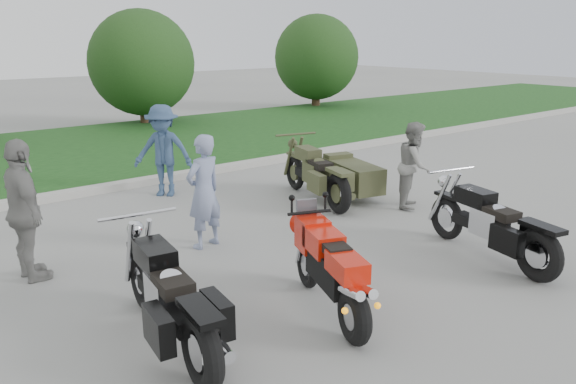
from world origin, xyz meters
TOP-DOWN VIEW (x-y plane):
  - ground at (0.00, 0.00)m, footprint 80.00×80.00m
  - curb at (0.00, 6.00)m, footprint 60.00×0.30m
  - grass_strip at (0.00, 10.15)m, footprint 60.00×8.00m
  - tree_mid_right at (4.00, 13.50)m, footprint 3.60×3.60m
  - tree_far_right at (12.00, 13.50)m, footprint 3.60×3.60m
  - sportbike_red at (-0.32, -0.78)m, footprint 0.90×1.98m
  - cruiser_left at (-2.08, -0.31)m, footprint 0.57×2.57m
  - cruiser_right at (2.59, -1.05)m, footprint 0.73×2.45m
  - cruiser_sidecar at (3.02, 2.59)m, footprint 1.62×2.53m
  - person_stripe at (-0.33, 2.00)m, footprint 0.71×0.54m
  - person_grey at (3.77, 1.38)m, footprint 0.98×0.93m
  - person_denim at (0.48, 4.97)m, footprint 1.32×1.31m
  - person_back at (-2.74, 2.39)m, footprint 0.51×1.12m

SIDE VIEW (x-z plane):
  - ground at x=0.00m, z-range 0.00..0.00m
  - grass_strip at x=0.00m, z-range 0.00..0.14m
  - curb at x=0.00m, z-range 0.00..0.15m
  - cruiser_sidecar at x=3.02m, z-range -0.03..0.96m
  - cruiser_right at x=2.59m, z-range 0.01..0.97m
  - cruiser_left at x=-2.08m, z-range 0.01..1.00m
  - sportbike_red at x=-0.32m, z-range 0.09..1.06m
  - person_grey at x=3.77m, z-range 0.00..1.60m
  - person_stripe at x=-0.33m, z-range 0.00..1.73m
  - person_denim at x=0.48m, z-range 0.00..1.82m
  - person_back at x=-2.74m, z-range 0.00..1.88m
  - tree_mid_right at x=4.00m, z-range 0.19..4.19m
  - tree_far_right at x=12.00m, z-range 0.19..4.19m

